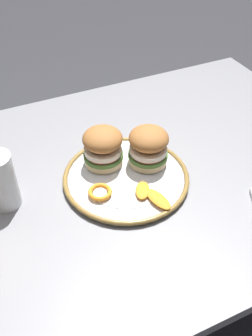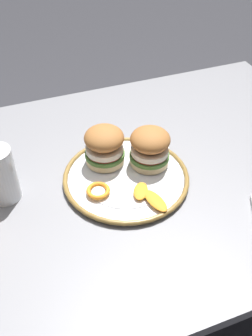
# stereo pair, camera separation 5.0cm
# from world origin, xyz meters

# --- Properties ---
(ground_plane) EXTENTS (8.00, 8.00, 0.00)m
(ground_plane) POSITION_xyz_m (0.00, 0.00, 0.00)
(ground_plane) COLOR #333338
(dining_table) EXTENTS (1.34, 0.86, 0.77)m
(dining_table) POSITION_xyz_m (0.00, 0.00, 0.67)
(dining_table) COLOR gray
(dining_table) RESTS_ON ground
(dinner_plate) EXTENTS (0.31, 0.31, 0.02)m
(dinner_plate) POSITION_xyz_m (-0.02, 0.02, 0.78)
(dinner_plate) COLOR white
(dinner_plate) RESTS_ON dining_table
(sandwich_half_left) EXTENTS (0.13, 0.13, 0.10)m
(sandwich_half_left) POSITION_xyz_m (0.01, -0.05, 0.84)
(sandwich_half_left) COLOR beige
(sandwich_half_left) RESTS_ON dinner_plate
(sandwich_half_right) EXTENTS (0.14, 0.14, 0.10)m
(sandwich_half_right) POSITION_xyz_m (-0.09, -0.00, 0.84)
(sandwich_half_right) COLOR beige
(sandwich_half_right) RESTS_ON dinner_plate
(orange_peel_curled) EXTENTS (0.07, 0.07, 0.01)m
(orange_peel_curled) POSITION_xyz_m (0.07, 0.06, 0.79)
(orange_peel_curled) COLOR orange
(orange_peel_curled) RESTS_ON dinner_plate
(orange_peel_strip_long) EXTENTS (0.06, 0.07, 0.01)m
(orange_peel_strip_long) POSITION_xyz_m (-0.03, 0.09, 0.79)
(orange_peel_strip_long) COLOR orange
(orange_peel_strip_long) RESTS_ON dinner_plate
(orange_peel_strip_short) EXTENTS (0.05, 0.08, 0.01)m
(orange_peel_strip_short) POSITION_xyz_m (-0.05, 0.13, 0.79)
(orange_peel_strip_short) COLOR orange
(orange_peel_strip_short) RESTS_ON dinner_plate
(drinking_glass) EXTENTS (0.07, 0.07, 0.14)m
(drinking_glass) POSITION_xyz_m (0.27, -0.02, 0.83)
(drinking_glass) COLOR white
(drinking_glass) RESTS_ON dining_table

